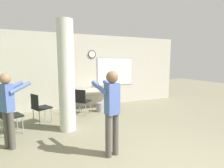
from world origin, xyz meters
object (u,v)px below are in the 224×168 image
object	(u,v)px
chair_near_pillar	(39,106)
chair_table_left	(82,100)
folding_table	(96,91)
bottle_on_table	(99,87)
chair_by_left_wall	(8,114)
person_playing_front	(111,107)
person_watching_back	(8,105)

from	to	relation	value
chair_near_pillar	chair_table_left	size ratio (longest dim) A/B	1.00
folding_table	chair_table_left	xyz separation A→B (m)	(-0.71, -0.62, -0.16)
bottle_on_table	chair_by_left_wall	distance (m)	3.25
folding_table	person_playing_front	world-z (taller)	person_playing_front
chair_table_left	person_playing_front	xyz separation A→B (m)	(-0.10, -2.71, 0.44)
folding_table	bottle_on_table	size ratio (longest dim) A/B	6.59
chair_table_left	person_watching_back	bearing A→B (deg)	-139.32
folding_table	person_playing_front	size ratio (longest dim) A/B	0.97
person_watching_back	chair_by_left_wall	bearing A→B (deg)	99.70
chair_by_left_wall	person_playing_front	distance (m)	2.71
folding_table	person_playing_front	xyz separation A→B (m)	(-0.81, -3.33, 0.28)
chair_by_left_wall	chair_table_left	distance (m)	2.20
bottle_on_table	chair_table_left	distance (m)	1.10
person_playing_front	person_watching_back	world-z (taller)	person_playing_front
folding_table	person_watching_back	bearing A→B (deg)	-139.10
folding_table	person_watching_back	distance (m)	3.45
person_watching_back	person_playing_front	bearing A→B (deg)	-31.00
bottle_on_table	person_watching_back	world-z (taller)	person_watching_back
folding_table	chair_near_pillar	bearing A→B (deg)	-154.61
bottle_on_table	person_watching_back	xyz separation A→B (m)	(-2.72, -2.31, 0.10)
folding_table	person_playing_front	bearing A→B (deg)	-103.63
folding_table	chair_by_left_wall	distance (m)	3.11
chair_near_pillar	chair_table_left	bearing A→B (deg)	14.29
chair_by_left_wall	chair_table_left	xyz separation A→B (m)	(2.03, 0.86, 0.00)
person_watching_back	folding_table	bearing A→B (deg)	40.90
chair_table_left	person_playing_front	bearing A→B (deg)	-92.16
folding_table	chair_near_pillar	distance (m)	2.24
bottle_on_table	chair_near_pillar	world-z (taller)	bottle_on_table
chair_by_left_wall	person_watching_back	world-z (taller)	person_watching_back
chair_table_left	person_watching_back	distance (m)	2.53
bottle_on_table	chair_by_left_wall	xyz separation A→B (m)	(-2.85, -1.53, -0.30)
folding_table	bottle_on_table	world-z (taller)	bottle_on_table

